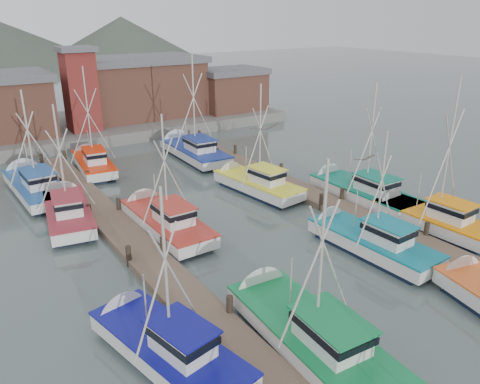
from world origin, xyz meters
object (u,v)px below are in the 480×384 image
lookout_tower (80,89)px  boat_12 (93,163)px  boat_4 (304,330)px  boat_8 (163,220)px

lookout_tower → boat_12: 11.73m
lookout_tower → boat_4: size_ratio=0.88×
boat_4 → boat_8: size_ratio=1.08×
boat_4 → boat_12: size_ratio=1.01×
boat_4 → boat_8: bearing=94.3°
lookout_tower → boat_12: lookout_tower is taller
lookout_tower → boat_8: (-2.50, -24.82, -4.87)m
lookout_tower → boat_4: bearing=-93.5°
lookout_tower → boat_12: bearing=-103.5°
boat_8 → boat_12: (0.01, 14.45, 0.01)m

